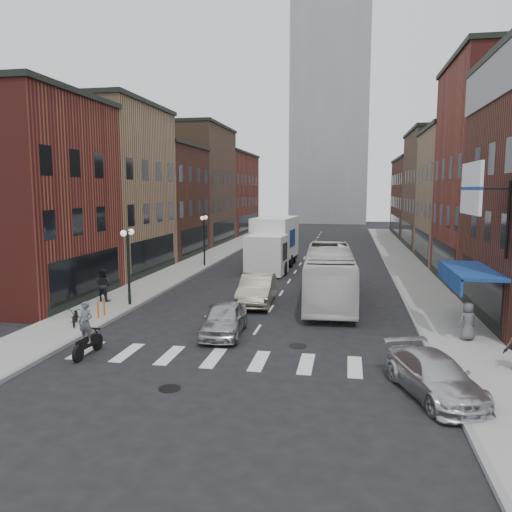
{
  "coord_description": "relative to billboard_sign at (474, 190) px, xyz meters",
  "views": [
    {
      "loc": [
        3.85,
        -20.1,
        6.14
      ],
      "look_at": [
        -0.95,
        5.82,
        2.64
      ],
      "focal_mm": 35.0,
      "sensor_mm": 36.0,
      "label": 1
    }
  ],
  "objects": [
    {
      "name": "bldg_right_far_a",
      "position": [
        6.41,
        34.5,
        0.02
      ],
      "size": [
        10.3,
        12.2,
        12.3
      ],
      "color": "brown",
      "rests_on": "ground"
    },
    {
      "name": "parked_bicycle",
      "position": [
        -16.64,
        -0.71,
        -5.58
      ],
      "size": [
        1.1,
        1.6,
        0.8
      ],
      "primitive_type": "imported",
      "rotation": [
        0.0,
        0.0,
        0.42
      ],
      "color": "black",
      "rests_on": "sidewalk_left"
    },
    {
      "name": "sedan_left_far",
      "position": [
        -9.51,
        5.5,
        -5.33
      ],
      "size": [
        1.95,
        4.95,
        1.61
      ],
      "primitive_type": "imported",
      "rotation": [
        0.0,
        0.0,
        0.05
      ],
      "color": "#AFA88E",
      "rests_on": "ground"
    },
    {
      "name": "curb_right",
      "position": [
        -1.59,
        21.5,
        -6.13
      ],
      "size": [
        0.2,
        74.0,
        0.16
      ],
      "primitive_type": "cube",
      "color": "gray",
      "rests_on": "ground"
    },
    {
      "name": "sedan_left_near",
      "position": [
        -9.84,
        -0.5,
        -5.44
      ],
      "size": [
        1.92,
        4.19,
        1.39
      ],
      "primitive_type": "imported",
      "rotation": [
        0.0,
        0.0,
        0.07
      ],
      "color": "#B3B4B8",
      "rests_on": "ground"
    },
    {
      "name": "box_truck",
      "position": [
        -10.48,
        17.63,
        -4.17
      ],
      "size": [
        3.21,
        9.29,
        3.97
      ],
      "rotation": [
        0.0,
        0.0,
        -0.07
      ],
      "color": "white",
      "rests_on": "ground"
    },
    {
      "name": "ground",
      "position": [
        -8.59,
        -0.5,
        -6.13
      ],
      "size": [
        160.0,
        160.0,
        0.0
      ],
      "primitive_type": "plane",
      "color": "black",
      "rests_on": "ground"
    },
    {
      "name": "streetlamp_far",
      "position": [
        -15.99,
        17.5,
        -3.22
      ],
      "size": [
        0.32,
        1.22,
        4.11
      ],
      "color": "black",
      "rests_on": "ground"
    },
    {
      "name": "bldg_left_mid_a",
      "position": [
        -23.58,
        13.5,
        0.02
      ],
      "size": [
        10.3,
        10.2,
        12.3
      ],
      "color": "#927050",
      "rests_on": "ground"
    },
    {
      "name": "transit_bus",
      "position": [
        -5.7,
        6.78,
        -4.62
      ],
      "size": [
        3.04,
        10.94,
        3.02
      ],
      "primitive_type": "imported",
      "rotation": [
        0.0,
        0.0,
        0.05
      ],
      "color": "silver",
      "rests_on": "ground"
    },
    {
      "name": "curb_car",
      "position": [
        -2.09,
        -5.57,
        -5.51
      ],
      "size": [
        3.03,
        4.59,
        1.24
      ],
      "primitive_type": "imported",
      "rotation": [
        0.0,
        0.0,
        0.33
      ],
      "color": "silver",
      "rests_on": "ground"
    },
    {
      "name": "bldg_left_near",
      "position": [
        -23.58,
        4.0,
        -0.48
      ],
      "size": [
        10.3,
        9.2,
        11.3
      ],
      "color": "maroon",
      "rests_on": "ground"
    },
    {
      "name": "bldg_left_mid_b",
      "position": [
        -23.58,
        23.5,
        -0.98
      ],
      "size": [
        10.3,
        10.2,
        10.3
      ],
      "color": "#432118",
      "rests_on": "ground"
    },
    {
      "name": "bldg_left_far_b",
      "position": [
        -23.58,
        48.5,
        -0.48
      ],
      "size": [
        10.3,
        16.2,
        11.3
      ],
      "color": "maroon",
      "rests_on": "ground"
    },
    {
      "name": "ped_left_solo",
      "position": [
        -17.71,
        3.98,
        -5.09
      ],
      "size": [
        0.94,
        0.64,
        1.79
      ],
      "primitive_type": "imported",
      "rotation": [
        0.0,
        0.0,
        2.97
      ],
      "color": "black",
      "rests_on": "sidewalk_left"
    },
    {
      "name": "bike_rack",
      "position": [
        -16.19,
        0.8,
        -5.58
      ],
      "size": [
        0.08,
        0.68,
        0.8
      ],
      "color": "#D8590C",
      "rests_on": "sidewalk_left"
    },
    {
      "name": "ped_right_c",
      "position": [
        0.08,
        0.08,
        -5.21
      ],
      "size": [
        0.88,
        0.74,
        1.55
      ],
      "primitive_type": "imported",
      "rotation": [
        0.0,
        0.0,
        3.53
      ],
      "color": "#515358",
      "rests_on": "sidewalk_right"
    },
    {
      "name": "bldg_right_mid_b",
      "position": [
        6.41,
        23.5,
        -0.48
      ],
      "size": [
        10.3,
        10.2,
        11.3
      ],
      "color": "#927050",
      "rests_on": "ground"
    },
    {
      "name": "bldg_right_far_b",
      "position": [
        6.41,
        48.5,
        -0.98
      ],
      "size": [
        10.3,
        16.2,
        10.3
      ],
      "color": "#432118",
      "rests_on": "ground"
    },
    {
      "name": "motorcycle_rider",
      "position": [
        -14.17,
        -4.13,
        -5.16
      ],
      "size": [
        0.61,
        2.04,
        2.08
      ],
      "rotation": [
        0.0,
        0.0,
        -0.12
      ],
      "color": "black",
      "rests_on": "ground"
    },
    {
      "name": "crosswalk_stripes",
      "position": [
        -8.59,
        -3.5,
        -6.13
      ],
      "size": [
        12.0,
        2.2,
        0.01
      ],
      "primitive_type": "cube",
      "color": "silver",
      "rests_on": "ground"
    },
    {
      "name": "curb_left",
      "position": [
        -15.59,
        21.5,
        -6.13
      ],
      "size": [
        0.2,
        74.0,
        0.16
      ],
      "primitive_type": "cube",
      "color": "gray",
      "rests_on": "ground"
    },
    {
      "name": "distant_tower",
      "position": [
        -8.59,
        77.5,
        18.87
      ],
      "size": [
        14.0,
        14.0,
        50.0
      ],
      "primitive_type": "cube",
      "color": "#9399A0",
      "rests_on": "ground"
    },
    {
      "name": "sidewalk_right",
      "position": [
        -0.09,
        21.5,
        -6.06
      ],
      "size": [
        3.0,
        74.0,
        0.15
      ],
      "primitive_type": "cube",
      "color": "gray",
      "rests_on": "ground"
    },
    {
      "name": "streetlamp_near",
      "position": [
        -15.99,
        3.5,
        -3.22
      ],
      "size": [
        0.32,
        1.22,
        4.11
      ],
      "color": "black",
      "rests_on": "ground"
    },
    {
      "name": "sidewalk_left",
      "position": [
        -17.09,
        21.5,
        -6.06
      ],
      "size": [
        3.0,
        74.0,
        0.15
      ],
      "primitive_type": "cube",
      "color": "gray",
      "rests_on": "ground"
    },
    {
      "name": "awning_blue",
      "position": [
        0.34,
        2.0,
        -3.5
      ],
      "size": [
        1.8,
        5.0,
        0.78
      ],
      "color": "navy",
      "rests_on": "ground"
    },
    {
      "name": "bldg_left_far_a",
      "position": [
        -23.58,
        34.5,
        0.52
      ],
      "size": [
        10.3,
        12.2,
        13.3
      ],
      "color": "brown",
      "rests_on": "ground"
    },
    {
      "name": "billboard_sign",
      "position": [
        0.0,
        0.0,
        0.0
      ],
      "size": [
        1.52,
        3.0,
        3.7
      ],
      "color": "black",
      "rests_on": "ground"
    }
  ]
}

